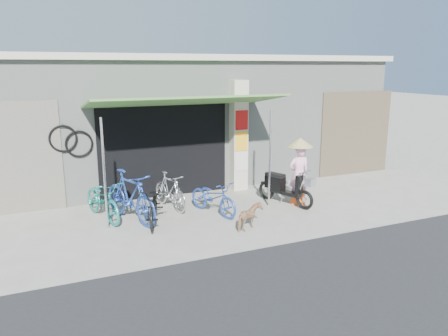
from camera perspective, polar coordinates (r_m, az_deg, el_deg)
name	(u,v)px	position (r m, az deg, el deg)	size (l,w,h in m)	color
ground	(250,220)	(9.84, 3.41, -6.80)	(80.00, 80.00, 0.00)	#9B968C
road_strip	(404,327)	(6.55, 22.47, -18.69)	(80.00, 6.00, 0.01)	#29282B
bicycle_shop	(179,115)	(14.06, -5.96, 6.88)	(12.30, 5.30, 3.66)	#969B94
shop_pillar	(238,136)	(11.97, 1.86, 4.23)	(0.42, 0.44, 3.00)	beige
awning	(186,103)	(10.44, -4.97, 8.49)	(4.60, 1.88, 2.72)	#3F7032
neighbour_right	(355,133)	(14.36, 16.80, 4.37)	(2.60, 0.06, 2.60)	brown
neighbour_left	(1,160)	(11.05, -27.12, 0.98)	(2.60, 0.06, 2.60)	#6B665B
bike_teal	(103,200)	(10.12, -15.56, -3.99)	(0.60, 1.73, 0.91)	#1C8173
bike_blue	(130,196)	(9.80, -12.14, -3.65)	(0.54, 1.90, 1.14)	navy
bike_black	(154,205)	(9.60, -9.15, -4.77)	(0.57, 1.63, 0.86)	black
bike_silver	(170,191)	(10.57, -7.10, -2.94)	(0.42, 1.47, 0.89)	silver
bike_navy	(213,197)	(10.12, -1.40, -3.83)	(0.53, 1.52, 0.80)	#22429E
street_dog	(250,217)	(9.21, 3.36, -6.40)	(0.30, 0.65, 0.55)	#9B8752
moped	(284,187)	(10.92, 7.82, -2.53)	(0.78, 1.58, 0.93)	black
nun	(299,171)	(10.91, 9.77, -0.40)	(0.64, 0.64, 1.67)	#EEA0C0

